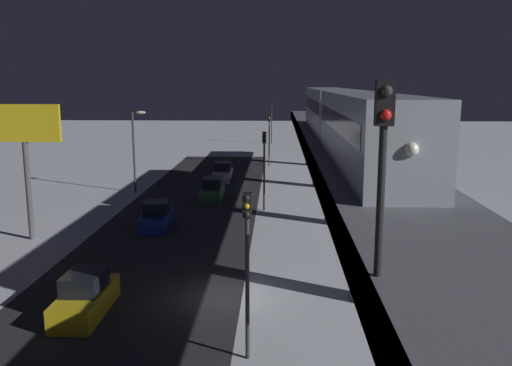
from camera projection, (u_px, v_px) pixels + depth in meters
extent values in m
plane|color=silver|center=(225.00, 297.00, 26.24)|extent=(240.00, 240.00, 0.00)
cube|color=#28282D|center=(130.00, 295.00, 26.43)|extent=(11.00, 99.46, 0.01)
cube|color=slate|center=(368.00, 178.00, 24.87)|extent=(5.00, 99.46, 0.80)
cube|color=#38383D|center=(317.00, 177.00, 24.96)|extent=(0.24, 97.47, 0.80)
cylinder|color=slate|center=(311.00, 143.00, 67.31)|extent=(1.40, 1.40, 5.56)
cylinder|color=slate|center=(320.00, 159.00, 53.36)|extent=(1.40, 1.40, 5.56)
cylinder|color=slate|center=(335.00, 186.00, 39.41)|extent=(1.40, 1.40, 5.56)
cylinder|color=slate|center=(366.00, 244.00, 25.46)|extent=(1.40, 1.40, 5.56)
cube|color=#999EA8|center=(366.00, 130.00, 25.77)|extent=(2.90, 18.00, 3.40)
cube|color=black|center=(366.00, 121.00, 25.69)|extent=(2.94, 16.20, 0.90)
cube|color=#999EA8|center=(329.00, 110.00, 44.03)|extent=(2.90, 18.00, 3.40)
cube|color=black|center=(330.00, 105.00, 43.96)|extent=(2.94, 16.20, 0.90)
sphere|color=white|center=(412.00, 149.00, 16.85)|extent=(0.44, 0.44, 0.44)
cylinder|color=black|center=(380.00, 200.00, 10.87)|extent=(0.16, 0.16, 3.20)
cube|color=black|center=(385.00, 103.00, 10.51)|extent=(0.36, 0.28, 0.90)
sphere|color=#333333|center=(387.00, 91.00, 10.31)|extent=(0.22, 0.22, 0.22)
sphere|color=red|center=(386.00, 115.00, 10.39)|extent=(0.22, 0.22, 0.22)
cube|color=#B2B2B7|center=(223.00, 175.00, 57.02)|extent=(1.80, 4.19, 1.10)
cube|color=black|center=(223.00, 166.00, 56.84)|extent=(1.58, 2.01, 0.87)
cylinder|color=black|center=(216.00, 175.00, 58.37)|extent=(0.20, 0.64, 0.64)
cylinder|color=black|center=(232.00, 176.00, 58.31)|extent=(0.20, 0.64, 0.64)
cylinder|color=black|center=(213.00, 180.00, 55.82)|extent=(0.20, 0.64, 0.64)
cylinder|color=black|center=(230.00, 180.00, 55.75)|extent=(0.20, 0.64, 0.64)
cube|color=#2D6038|center=(212.00, 193.00, 47.85)|extent=(1.80, 4.32, 1.10)
cube|color=black|center=(212.00, 182.00, 47.67)|extent=(1.58, 2.07, 0.87)
cube|color=gold|center=(86.00, 302.00, 24.25)|extent=(1.80, 4.57, 1.10)
cube|color=black|center=(84.00, 281.00, 24.07)|extent=(1.58, 2.19, 0.87)
cube|color=navy|center=(157.00, 221.00, 38.47)|extent=(1.80, 4.01, 1.10)
cube|color=black|center=(156.00, 207.00, 38.28)|extent=(1.58, 1.92, 0.87)
cylinder|color=#2D2D2D|center=(247.00, 289.00, 19.94)|extent=(0.16, 0.16, 5.50)
cube|color=black|center=(247.00, 205.00, 19.35)|extent=(0.32, 0.32, 0.90)
sphere|color=black|center=(247.00, 198.00, 19.12)|extent=(0.20, 0.20, 0.20)
sphere|color=yellow|center=(247.00, 206.00, 19.17)|extent=(0.20, 0.20, 0.20)
sphere|color=black|center=(247.00, 214.00, 19.23)|extent=(0.20, 0.20, 0.20)
cylinder|color=#2D2D2D|center=(264.00, 177.00, 43.41)|extent=(0.16, 0.16, 5.50)
cube|color=black|center=(264.00, 137.00, 42.82)|extent=(0.32, 0.32, 0.90)
sphere|color=red|center=(264.00, 134.00, 42.58)|extent=(0.20, 0.20, 0.20)
sphere|color=black|center=(264.00, 138.00, 42.64)|extent=(0.20, 0.20, 0.20)
sphere|color=black|center=(264.00, 141.00, 42.69)|extent=(0.20, 0.20, 0.20)
cylinder|color=#2D2D2D|center=(269.00, 144.00, 66.88)|extent=(0.16, 0.16, 5.50)
cube|color=black|center=(269.00, 118.00, 66.28)|extent=(0.32, 0.32, 0.90)
sphere|color=black|center=(269.00, 115.00, 66.05)|extent=(0.20, 0.20, 0.20)
sphere|color=yellow|center=(269.00, 118.00, 66.11)|extent=(0.20, 0.20, 0.20)
sphere|color=black|center=(269.00, 120.00, 66.16)|extent=(0.20, 0.20, 0.20)
cylinder|color=#2D2D2D|center=(272.00, 127.00, 90.34)|extent=(0.16, 0.16, 5.50)
cube|color=black|center=(272.00, 108.00, 89.75)|extent=(0.32, 0.32, 0.90)
sphere|color=red|center=(272.00, 106.00, 89.52)|extent=(0.20, 0.20, 0.20)
sphere|color=black|center=(272.00, 108.00, 89.57)|extent=(0.20, 0.20, 0.20)
sphere|color=black|center=(272.00, 110.00, 89.63)|extent=(0.20, 0.20, 0.20)
cylinder|color=#4C4C51|center=(29.00, 191.00, 35.35)|extent=(0.36, 0.36, 6.50)
cube|color=yellow|center=(23.00, 123.00, 34.53)|extent=(4.80, 0.30, 2.40)
cylinder|color=#38383D|center=(134.00, 153.00, 50.53)|extent=(0.20, 0.20, 7.50)
ellipsoid|color=#F4E5B2|center=(141.00, 113.00, 49.81)|extent=(0.90, 0.44, 0.30)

